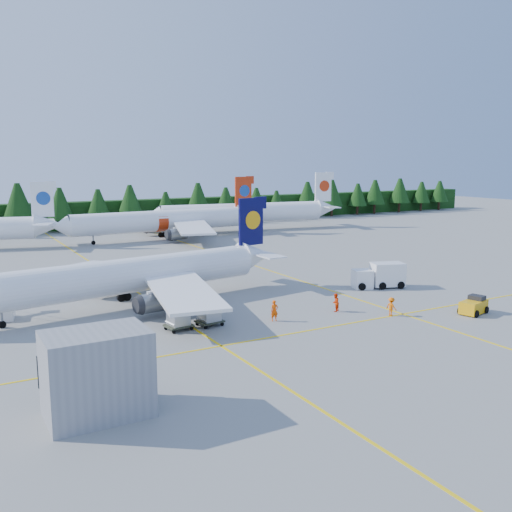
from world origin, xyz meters
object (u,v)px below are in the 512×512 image
airliner_navy (116,278)px  service_truck (379,276)px  baggage_tug (474,306)px  airliner_red (157,221)px

airliner_navy → service_truck: bearing=-19.5°
baggage_tug → airliner_red: bearing=83.0°
airliner_red → baggage_tug: (9.22, -66.35, -2.70)m
service_truck → airliner_navy: bearing=-171.8°
airliner_red → baggage_tug: 67.04m
airliner_red → service_truck: 53.47m
service_truck → baggage_tug: bearing=-69.7°
airliner_red → service_truck: size_ratio=6.19×
airliner_navy → baggage_tug: size_ratio=10.70×
airliner_navy → airliner_red: size_ratio=0.91×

